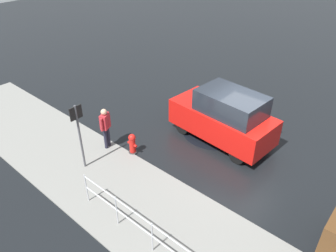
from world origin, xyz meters
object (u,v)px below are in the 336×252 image
Objects in this scene: fire_hydrant at (132,144)px; sign_post at (79,128)px; moving_hatchback at (224,117)px; pedestrian at (105,125)px.

sign_post reaches higher than fire_hydrant.
moving_hatchback is 5.18m from sign_post.
moving_hatchback is at bearing -120.70° from sign_post.
pedestrian is (2.92, 3.17, -0.07)m from moving_hatchback.
moving_hatchback is 5.01× the size of fire_hydrant.
moving_hatchback is at bearing -132.65° from pedestrian.
sign_post reaches higher than pedestrian.
sign_post is (2.63, 4.43, 0.55)m from moving_hatchback.
moving_hatchback is 3.49m from fire_hydrant.
moving_hatchback reaches higher than pedestrian.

